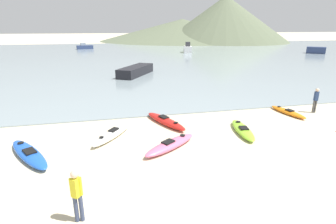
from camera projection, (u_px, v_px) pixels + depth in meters
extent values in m
plane|color=beige|center=(291.00, 213.00, 7.50)|extent=(400.00, 400.00, 0.00)
cube|color=gray|center=(134.00, 55.00, 48.43)|extent=(160.00, 70.00, 0.06)
cone|color=#5B664C|center=(182.00, 30.00, 96.11)|extent=(59.44, 59.44, 7.55)
cone|color=#5B664C|center=(225.00, 19.00, 86.48)|extent=(41.90, 41.90, 14.53)
ellipsoid|color=orange|center=(288.00, 112.00, 15.95)|extent=(0.98, 2.71, 0.25)
cube|color=black|center=(290.00, 110.00, 15.79)|extent=(0.38, 0.52, 0.05)
cylinder|color=black|center=(279.00, 106.00, 16.55)|extent=(0.20, 0.20, 0.02)
ellipsoid|color=#E5668C|center=(170.00, 145.00, 11.44)|extent=(2.86, 2.28, 0.35)
cube|color=black|center=(168.00, 142.00, 11.27)|extent=(0.66, 0.61, 0.05)
cylinder|color=black|center=(183.00, 135.00, 11.96)|extent=(0.23, 0.23, 0.02)
ellipsoid|color=red|center=(165.00, 121.00, 14.27)|extent=(1.90, 3.30, 0.36)
cube|color=black|center=(164.00, 117.00, 14.34)|extent=(0.56, 0.69, 0.05)
cylinder|color=black|center=(176.00, 122.00, 13.51)|extent=(0.22, 0.22, 0.02)
ellipsoid|color=white|center=(112.00, 134.00, 12.53)|extent=(2.18, 2.71, 0.34)
cube|color=black|center=(114.00, 130.00, 12.59)|extent=(0.56, 0.61, 0.05)
cylinder|color=black|center=(101.00, 137.00, 11.77)|extent=(0.20, 0.20, 0.02)
ellipsoid|color=blue|center=(29.00, 154.00, 10.66)|extent=(2.44, 3.35, 0.32)
cube|color=black|center=(30.00, 151.00, 10.48)|extent=(0.67, 0.74, 0.05)
cylinder|color=black|center=(21.00, 143.00, 11.26)|extent=(0.25, 0.25, 0.02)
ellipsoid|color=#8CCC2D|center=(243.00, 130.00, 13.15)|extent=(1.18, 2.89, 0.29)
cube|color=black|center=(244.00, 128.00, 12.96)|extent=(0.47, 0.57, 0.05)
cylinder|color=black|center=(238.00, 122.00, 13.83)|extent=(0.25, 0.25, 0.02)
cylinder|color=#384260|center=(76.00, 209.00, 7.09)|extent=(0.12, 0.12, 0.79)
cylinder|color=#384260|center=(81.00, 208.00, 7.12)|extent=(0.12, 0.12, 0.79)
cube|color=yellow|center=(76.00, 187.00, 6.89)|extent=(0.27, 0.28, 0.56)
cylinder|color=yellow|center=(71.00, 187.00, 6.86)|extent=(0.08, 0.08, 0.53)
cylinder|color=yellow|center=(81.00, 186.00, 6.91)|extent=(0.08, 0.08, 0.53)
sphere|color=beige|center=(74.00, 174.00, 6.77)|extent=(0.21, 0.21, 0.21)
cylinder|color=#4C4C4C|center=(313.00, 107.00, 16.11)|extent=(0.11, 0.11, 0.78)
cylinder|color=#4C4C4C|center=(315.00, 106.00, 16.14)|extent=(0.11, 0.11, 0.78)
cube|color=navy|center=(316.00, 96.00, 15.91)|extent=(0.24, 0.22, 0.55)
cylinder|color=navy|center=(315.00, 96.00, 15.88)|extent=(0.08, 0.08, 0.52)
cylinder|color=navy|center=(318.00, 96.00, 15.93)|extent=(0.08, 0.08, 0.52)
sphere|color=beige|center=(317.00, 90.00, 15.79)|extent=(0.21, 0.21, 0.21)
cube|color=navy|center=(316.00, 50.00, 50.47)|extent=(3.48, 3.41, 1.22)
cube|color=navy|center=(85.00, 47.00, 60.17)|extent=(3.77, 1.99, 0.82)
cube|color=#8C99A8|center=(83.00, 44.00, 59.80)|extent=(1.21, 0.96, 0.57)
cube|color=white|center=(188.00, 49.00, 52.24)|extent=(2.22, 3.55, 1.22)
cube|color=#333338|center=(188.00, 44.00, 51.60)|extent=(1.10, 1.17, 0.85)
cube|color=black|center=(136.00, 71.00, 28.19)|extent=(4.48, 5.82, 0.94)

